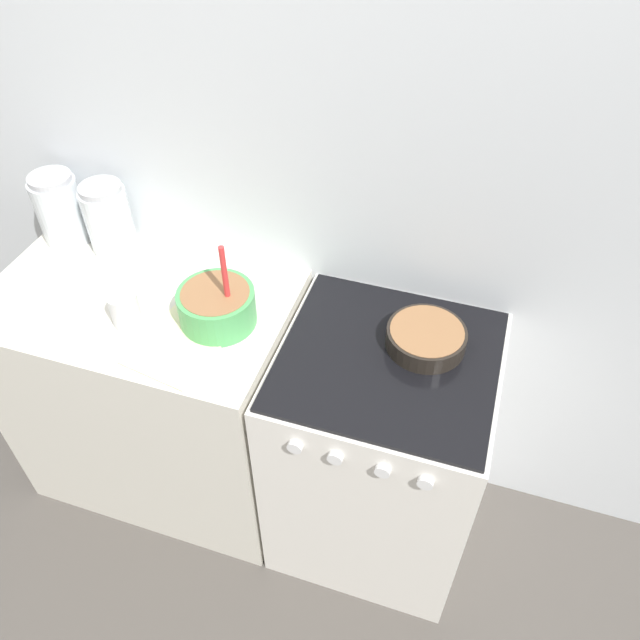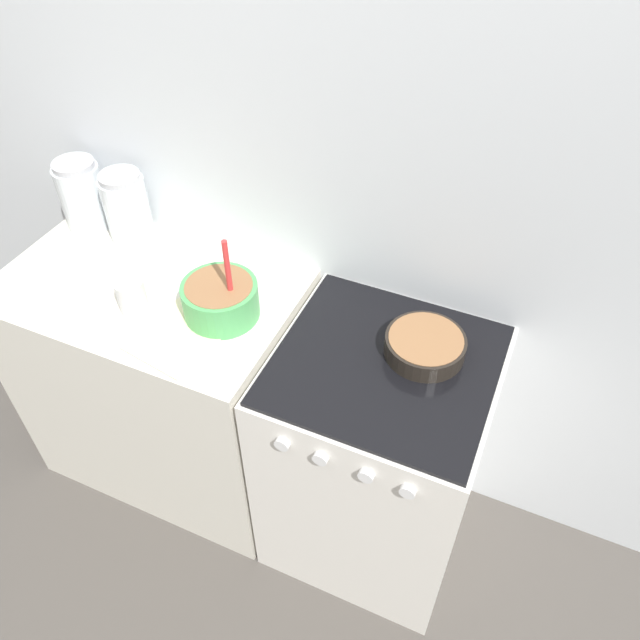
% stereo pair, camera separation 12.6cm
% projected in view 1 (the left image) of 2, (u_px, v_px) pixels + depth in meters
% --- Properties ---
extents(ground_plane, '(12.00, 12.00, 0.00)m').
position_uv_depth(ground_plane, '(261.00, 566.00, 2.18)').
color(ground_plane, '#4C4742').
extents(wall_back, '(4.84, 0.05, 2.40)m').
position_uv_depth(wall_back, '(313.00, 179.00, 1.76)').
color(wall_back, silver).
rests_on(wall_back, ground_plane).
extents(countertop_cabinet, '(0.92, 0.58, 0.89)m').
position_uv_depth(countertop_cabinet, '(161.00, 393.00, 2.17)').
color(countertop_cabinet, silver).
rests_on(countertop_cabinet, ground_plane).
extents(stove, '(0.61, 0.60, 0.89)m').
position_uv_depth(stove, '(378.00, 451.00, 2.00)').
color(stove, white).
rests_on(stove, ground_plane).
extents(mixing_bowl, '(0.22, 0.22, 0.27)m').
position_uv_depth(mixing_bowl, '(217.00, 305.00, 1.75)').
color(mixing_bowl, '#4CA559').
rests_on(mixing_bowl, countertop_cabinet).
extents(baking_pan, '(0.22, 0.22, 0.06)m').
position_uv_depth(baking_pan, '(426.00, 337.00, 1.71)').
color(baking_pan, black).
rests_on(baking_pan, stove).
extents(storage_jar_left, '(0.15, 0.15, 0.24)m').
position_uv_depth(storage_jar_left, '(61.00, 213.00, 2.01)').
color(storage_jar_left, silver).
rests_on(storage_jar_left, countertop_cabinet).
extents(storage_jar_middle, '(0.14, 0.14, 0.24)m').
position_uv_depth(storage_jar_middle, '(110.00, 223.00, 1.97)').
color(storage_jar_middle, silver).
rests_on(storage_jar_middle, countertop_cabinet).
extents(tin_can, '(0.08, 0.08, 0.10)m').
position_uv_depth(tin_can, '(125.00, 309.00, 1.76)').
color(tin_can, silver).
rests_on(tin_can, countertop_cabinet).
extents(recipe_page, '(0.26, 0.32, 0.01)m').
position_uv_depth(recipe_page, '(182.00, 342.00, 1.73)').
color(recipe_page, beige).
rests_on(recipe_page, countertop_cabinet).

